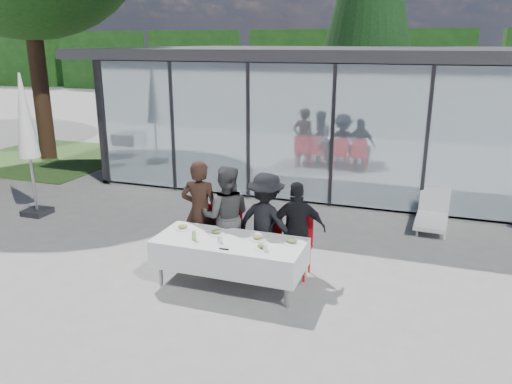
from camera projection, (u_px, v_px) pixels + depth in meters
ground at (216, 276)px, 7.96m from camera, size 90.00×90.00×0.00m
pavilion at (396, 95)px, 14.09m from camera, size 14.80×8.80×3.44m
treeline at (357, 64)px, 33.26m from camera, size 62.50×2.00×4.40m
dining_table at (230, 253)px, 7.52m from camera, size 2.26×0.96×0.75m
diner_a at (200, 212)px, 8.30m from camera, size 0.72×0.72×1.75m
diner_chair_a at (202, 230)px, 8.45m from camera, size 0.44×0.44×0.97m
diner_b at (226, 216)px, 8.16m from camera, size 1.02×1.02×1.70m
diner_chair_b at (228, 233)px, 8.30m from camera, size 0.44×0.44×0.97m
diner_c at (266, 223)px, 7.95m from camera, size 1.26×1.26×1.64m
diner_chair_c at (267, 238)px, 8.09m from camera, size 0.44×0.44×0.97m
diner_d at (297, 230)px, 7.81m from camera, size 1.15×1.15×1.54m
diner_chair_d at (298, 242)px, 7.92m from camera, size 0.44×0.44×0.97m
plate_a at (183, 227)px, 7.89m from camera, size 0.26×0.26×0.07m
plate_b at (216, 232)px, 7.68m from camera, size 0.26×0.26×0.07m
plate_c at (258, 238)px, 7.47m from camera, size 0.26×0.26×0.07m
plate_d at (292, 242)px, 7.32m from camera, size 0.26×0.26×0.07m
plate_extra at (263, 247)px, 7.15m from camera, size 0.26×0.26×0.07m
juice_bottle at (194, 236)px, 7.42m from camera, size 0.06×0.06×0.15m
drinking_glasses at (242, 243)px, 7.20m from camera, size 0.80×0.15×0.10m
folded_eyeglasses at (224, 249)px, 7.11m from camera, size 0.14×0.03×0.01m
market_umbrella at (26, 125)px, 10.25m from camera, size 0.50×0.50×3.00m
lounger at (432, 214)px, 10.09m from camera, size 0.67×1.36×0.72m
grass_patch at (49, 158)px, 16.07m from camera, size 5.00×5.00×0.02m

